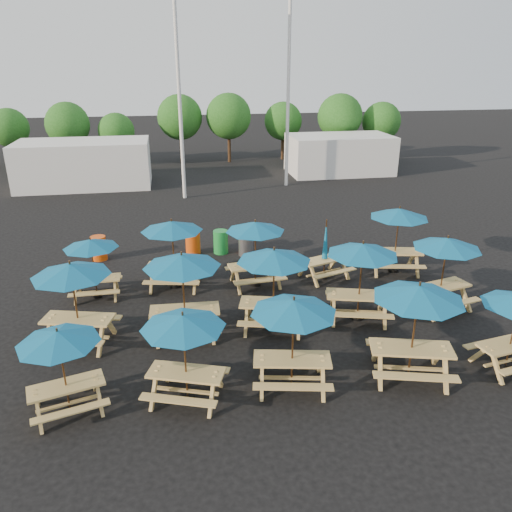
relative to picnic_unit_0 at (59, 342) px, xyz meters
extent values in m
plane|color=black|center=(5.39, 4.51, -1.81)|extent=(120.00, 120.00, 0.00)
cube|color=tan|center=(0.00, 0.00, -1.13)|extent=(1.76, 1.06, 0.05)
cube|color=tan|center=(0.16, -0.58, -1.40)|extent=(1.65, 0.67, 0.04)
cube|color=tan|center=(-0.16, 0.58, -1.40)|extent=(1.65, 0.67, 0.04)
cylinder|color=black|center=(0.00, 0.00, -1.76)|extent=(0.33, 0.33, 0.09)
cylinder|color=brown|center=(0.00, 0.00, -0.76)|extent=(0.04, 0.04, 2.11)
cone|color=#0D5B8B|center=(0.00, 0.00, 0.13)|extent=(2.23, 2.23, 0.29)
cube|color=tan|center=(-0.17, 2.97, -1.02)|extent=(2.06, 1.22, 0.06)
cube|color=tan|center=(-0.35, 2.29, -1.33)|extent=(1.93, 0.75, 0.04)
cube|color=tan|center=(0.01, 3.66, -1.33)|extent=(1.93, 0.75, 0.04)
cylinder|color=black|center=(-0.17, 2.97, -1.76)|extent=(0.39, 0.39, 0.11)
cylinder|color=brown|center=(-0.17, 2.97, -0.58)|extent=(0.05, 0.05, 2.47)
cone|color=#0D5B8B|center=(-0.17, 2.97, 0.46)|extent=(2.58, 2.58, 0.34)
cube|color=tan|center=(-0.08, 5.98, -1.14)|extent=(1.64, 0.65, 0.05)
cube|color=tan|center=(-0.07, 5.38, -1.40)|extent=(1.63, 0.24, 0.04)
cube|color=tan|center=(-0.09, 6.58, -1.40)|extent=(1.63, 0.24, 0.04)
cylinder|color=black|center=(-0.08, 5.98, -1.77)|extent=(0.33, 0.33, 0.09)
cylinder|color=brown|center=(-0.08, 5.98, -0.77)|extent=(0.04, 0.04, 2.08)
cone|color=#0D5B8B|center=(-0.08, 5.98, 0.11)|extent=(1.81, 1.81, 0.29)
cube|color=tan|center=(2.68, -0.02, -1.08)|extent=(1.90, 1.24, 0.06)
cube|color=tan|center=(2.46, -0.63, -1.37)|extent=(1.75, 0.83, 0.04)
cube|color=tan|center=(2.90, 0.59, -1.37)|extent=(1.75, 0.83, 0.04)
cylinder|color=black|center=(2.68, -0.02, -1.76)|extent=(0.35, 0.35, 0.10)
cylinder|color=brown|center=(2.68, -0.02, -0.68)|extent=(0.04, 0.04, 2.26)
cone|color=#0D5B8B|center=(2.68, -0.02, 0.27)|extent=(2.47, 2.47, 0.31)
cube|color=tan|center=(2.77, 2.94, -0.99)|extent=(2.01, 0.85, 0.07)
cube|color=tan|center=(2.74, 2.21, -1.31)|extent=(1.99, 0.36, 0.04)
cube|color=tan|center=(2.80, 3.67, -1.31)|extent=(1.99, 0.36, 0.04)
cylinder|color=black|center=(2.77, 2.94, -1.76)|extent=(0.40, 0.40, 0.11)
cylinder|color=brown|center=(2.77, 2.94, -0.54)|extent=(0.05, 0.05, 2.54)
cone|color=#0D5B8B|center=(2.77, 2.94, 0.53)|extent=(2.26, 2.26, 0.35)
cube|color=tan|center=(2.56, 6.33, -1.02)|extent=(2.03, 1.12, 0.06)
cube|color=tan|center=(2.41, 5.64, -1.33)|extent=(1.93, 0.65, 0.04)
cube|color=tan|center=(2.70, 7.02, -1.33)|extent=(1.93, 0.65, 0.04)
cylinder|color=black|center=(2.56, 6.33, -1.76)|extent=(0.38, 0.38, 0.11)
cylinder|color=brown|center=(2.56, 6.33, -0.58)|extent=(0.05, 0.05, 2.45)
cone|color=#0D5B8B|center=(2.56, 6.33, 0.45)|extent=(2.48, 2.48, 0.34)
cube|color=tan|center=(5.23, 0.04, -1.04)|extent=(1.97, 1.08, 0.06)
cube|color=tan|center=(5.09, -0.64, -1.34)|extent=(1.88, 0.62, 0.04)
cube|color=tan|center=(5.36, 0.71, -1.34)|extent=(1.88, 0.62, 0.04)
cylinder|color=black|center=(5.23, 0.04, -1.76)|extent=(0.37, 0.37, 0.10)
cylinder|color=brown|center=(5.23, 0.04, -0.62)|extent=(0.05, 0.05, 2.38)
cone|color=#0D5B8B|center=(5.23, 0.04, 0.39)|extent=(2.40, 2.40, 0.33)
cube|color=tan|center=(5.37, 2.92, -1.00)|extent=(2.10, 1.26, 0.07)
cube|color=tan|center=(5.18, 2.22, -1.32)|extent=(1.97, 0.79, 0.04)
cube|color=tan|center=(5.56, 3.61, -1.32)|extent=(1.97, 0.79, 0.04)
cylinder|color=black|center=(5.37, 2.92, -1.76)|extent=(0.39, 0.39, 0.11)
cylinder|color=brown|center=(5.37, 2.92, -0.55)|extent=(0.05, 0.05, 2.52)
cone|color=#0D5B8B|center=(5.37, 2.92, 0.51)|extent=(2.65, 2.65, 0.35)
cube|color=tan|center=(5.36, 5.98, -1.04)|extent=(1.93, 0.92, 0.06)
cube|color=tan|center=(5.43, 5.30, -1.34)|extent=(1.88, 0.46, 0.04)
cube|color=tan|center=(5.29, 6.66, -1.34)|extent=(1.88, 0.46, 0.04)
cylinder|color=black|center=(5.36, 5.98, -1.76)|extent=(0.37, 0.37, 0.10)
cylinder|color=brown|center=(5.36, 5.98, -0.62)|extent=(0.05, 0.05, 2.38)
cone|color=#0D5B8B|center=(5.36, 5.98, 0.39)|extent=(2.25, 2.25, 0.33)
cube|color=tan|center=(8.24, -0.10, -0.98)|extent=(2.14, 1.28, 0.07)
cube|color=tan|center=(8.05, -0.81, -1.31)|extent=(2.01, 0.80, 0.04)
cube|color=tan|center=(8.43, 0.61, -1.31)|extent=(2.01, 0.80, 0.04)
cylinder|color=black|center=(8.24, -0.10, -1.75)|extent=(0.40, 0.40, 0.11)
cylinder|color=brown|center=(8.24, -0.10, -0.53)|extent=(0.05, 0.05, 2.57)
cone|color=#0D5B8B|center=(8.24, -0.10, 0.56)|extent=(2.70, 2.70, 0.36)
cube|color=tan|center=(8.06, 3.02, -1.01)|extent=(2.09, 1.26, 0.07)
cube|color=tan|center=(7.87, 2.33, -1.32)|extent=(1.95, 0.79, 0.04)
cube|color=tan|center=(8.25, 3.71, -1.32)|extent=(1.95, 0.79, 0.04)
cylinder|color=black|center=(8.06, 3.02, -1.76)|extent=(0.39, 0.39, 0.11)
cylinder|color=brown|center=(8.06, 3.02, -0.56)|extent=(0.05, 0.05, 2.50)
cone|color=#0D5B8B|center=(8.06, 3.02, 0.49)|extent=(2.64, 2.64, 0.35)
cube|color=tan|center=(7.95, 6.18, -1.08)|extent=(1.89, 1.22, 0.06)
cube|color=tan|center=(8.16, 5.56, -1.37)|extent=(1.75, 0.80, 0.04)
cube|color=tan|center=(7.74, 6.79, -1.37)|extent=(1.75, 0.80, 0.04)
cylinder|color=black|center=(7.95, 6.18, -1.76)|extent=(0.35, 0.35, 0.10)
cylinder|color=brown|center=(7.95, 6.18, -0.68)|extent=(0.04, 0.04, 2.26)
cone|color=#0D5B8B|center=(7.95, 6.18, -0.29)|extent=(0.22, 0.22, 1.47)
cube|color=tan|center=(10.93, -0.18, -1.12)|extent=(1.76, 0.92, 0.06)
cube|color=tan|center=(10.82, 0.42, -1.39)|extent=(1.69, 0.51, 0.04)
cylinder|color=black|center=(10.93, -0.18, -1.76)|extent=(0.33, 0.33, 0.09)
cube|color=tan|center=(10.87, 3.21, -1.03)|extent=(2.03, 1.17, 0.06)
cube|color=tan|center=(11.04, 2.53, -1.33)|extent=(1.91, 0.71, 0.04)
cube|color=tan|center=(10.71, 3.89, -1.33)|extent=(1.91, 0.71, 0.04)
cylinder|color=black|center=(10.87, 3.21, -1.76)|extent=(0.38, 0.38, 0.11)
cylinder|color=brown|center=(10.87, 3.21, -0.59)|extent=(0.05, 0.05, 2.44)
cone|color=#0D5B8B|center=(10.87, 3.21, 0.43)|extent=(2.52, 2.52, 0.34)
cube|color=tan|center=(10.73, 6.30, -1.01)|extent=(2.07, 1.13, 0.07)
cube|color=tan|center=(10.59, 5.60, -1.32)|extent=(1.97, 0.65, 0.04)
cube|color=tan|center=(10.87, 7.01, -1.32)|extent=(1.97, 0.65, 0.04)
cylinder|color=black|center=(10.73, 6.30, -1.76)|extent=(0.39, 0.39, 0.11)
cylinder|color=brown|center=(10.73, 6.30, -0.56)|extent=(0.05, 0.05, 2.50)
cone|color=#0D5B8B|center=(10.73, 6.30, 0.49)|extent=(2.52, 2.52, 0.35)
cylinder|color=#DE4B0D|center=(-0.37, 9.48, -1.33)|extent=(0.60, 0.60, 0.97)
cylinder|color=#DE4B0D|center=(3.37, 9.50, -1.33)|extent=(0.60, 0.60, 0.97)
cylinder|color=#198A34|center=(4.50, 9.36, -1.33)|extent=(0.60, 0.60, 0.97)
cylinder|color=gray|center=(5.49, 8.95, -1.33)|extent=(0.60, 0.60, 0.97)
cylinder|color=#DE4B0D|center=(5.52, 9.14, -1.33)|extent=(0.60, 0.60, 0.97)
cylinder|color=silver|center=(3.39, 18.51, 4.19)|extent=(0.20, 0.20, 12.00)
cylinder|color=silver|center=(9.89, 20.51, 4.19)|extent=(0.20, 0.20, 12.00)
cube|color=silver|center=(-2.61, 22.51, -0.41)|extent=(8.00, 4.00, 2.80)
cube|color=silver|center=(14.39, 23.51, -0.51)|extent=(7.00, 4.00, 2.60)
cylinder|color=#382314|center=(-8.68, 29.76, -0.85)|extent=(0.24, 0.24, 1.92)
sphere|color=#1E5919|center=(-8.68, 29.76, 1.03)|extent=(2.80, 2.80, 2.80)
cylinder|color=#382314|center=(-4.35, 28.42, -0.74)|extent=(0.24, 0.24, 2.14)
sphere|color=#1E5919|center=(-4.35, 28.42, 1.35)|extent=(3.11, 3.11, 3.11)
cylinder|color=#382314|center=(-1.00, 28.17, -0.92)|extent=(0.24, 0.24, 1.78)
sphere|color=#1E5919|center=(-1.00, 28.17, 0.82)|extent=(2.59, 2.59, 2.59)
cylinder|color=#382314|center=(3.64, 29.23, -0.66)|extent=(0.24, 0.24, 2.31)
sphere|color=#1E5919|center=(3.64, 29.23, 1.60)|extent=(3.36, 3.36, 3.36)
cylinder|color=#382314|center=(7.29, 28.77, -0.64)|extent=(0.24, 0.24, 2.35)
sphere|color=#1E5919|center=(7.29, 28.77, 1.66)|extent=(3.41, 3.41, 3.41)
cylinder|color=#382314|center=(11.62, 29.19, -0.80)|extent=(0.24, 0.24, 2.02)
sphere|color=#1E5919|center=(11.62, 29.19, 1.17)|extent=(2.94, 2.94, 2.94)
cylinder|color=#382314|center=(15.63, 27.41, -0.65)|extent=(0.24, 0.24, 2.32)
sphere|color=#1E5919|center=(15.63, 27.41, 1.62)|extent=(3.38, 3.38, 3.38)
cylinder|color=#382314|center=(19.02, 27.44, -0.79)|extent=(0.24, 0.24, 2.03)
sphere|color=#1E5919|center=(19.02, 27.44, 1.19)|extent=(2.95, 2.95, 2.95)
camera|label=1|loc=(2.59, -9.92, 5.71)|focal=35.00mm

